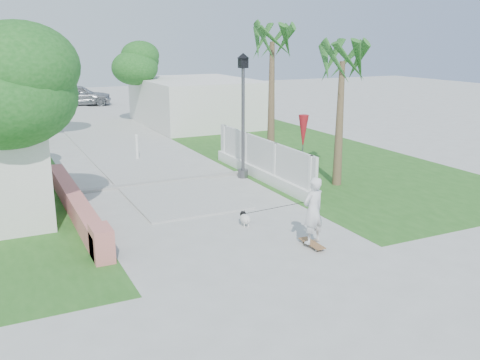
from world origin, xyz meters
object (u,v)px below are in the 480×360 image
bollard (137,146)px  street_lamp (243,111)px  patio_umbrella (303,132)px  dog (245,218)px  skateboarder (282,209)px  parked_car (79,95)px

bollard → street_lamp: bearing=-59.0°
patio_umbrella → dog: (-4.13, -3.66, -1.48)m
bollard → skateboarder: (0.89, -10.40, 0.19)m
parked_car → skateboarder: bearing=-172.8°
street_lamp → parked_car: 24.43m
bollard → parked_car: (1.00, 19.82, 0.21)m
bollard → dog: 9.18m
patio_umbrella → dog: bearing=-138.5°
skateboarder → dog: skateboarder is taller
patio_umbrella → dog: size_ratio=4.10×
skateboarder → dog: bearing=-83.7°
patio_umbrella → skateboarder: 6.21m
skateboarder → parked_car: 30.22m
parked_car → street_lamp: bearing=-168.5°
patio_umbrella → skateboarder: bearing=-127.2°
skateboarder → parked_car: (0.11, 30.22, 0.02)m
skateboarder → street_lamp: bearing=-119.4°
dog → skateboarder: bearing=-63.1°
street_lamp → parked_car: bearing=94.0°
dog → patio_umbrella: bearing=49.9°
skateboarder → patio_umbrella: bearing=-139.5°
skateboarder → parked_car: skateboarder is taller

